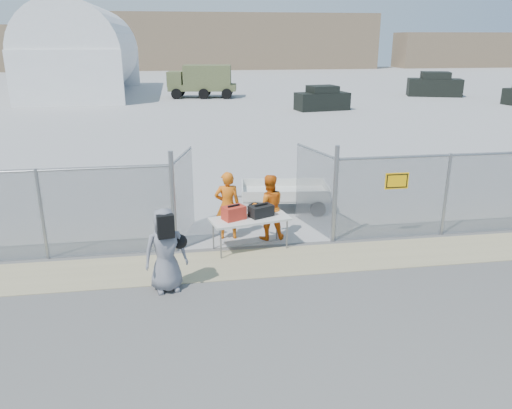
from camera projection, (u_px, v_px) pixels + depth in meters
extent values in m
plane|color=#3F3F3F|center=(270.00, 282.00, 10.69)|extent=(160.00, 160.00, 0.00)
cube|color=#9D9D9D|center=(195.00, 91.00, 50.06)|extent=(160.00, 80.00, 0.01)
cube|color=tan|center=(263.00, 262.00, 11.63)|extent=(44.00, 1.60, 0.01)
cube|color=red|center=(234.00, 213.00, 12.01)|extent=(0.62, 0.53, 0.33)
cube|color=black|center=(261.00, 211.00, 12.22)|extent=(0.67, 0.54, 0.28)
imported|color=orange|center=(227.00, 206.00, 12.77)|extent=(0.67, 0.45, 1.80)
imported|color=orange|center=(269.00, 207.00, 12.78)|extent=(0.84, 0.66, 1.72)
imported|color=slate|center=(165.00, 250.00, 10.12)|extent=(0.96, 0.72, 1.77)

